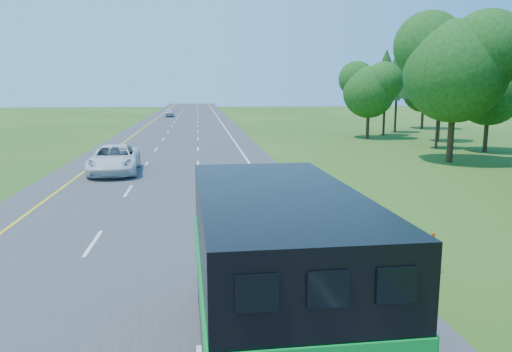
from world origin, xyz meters
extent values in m
cube|color=#38383A|center=(0.00, 50.00, 0.02)|extent=(15.00, 260.00, 0.04)
cube|color=yellow|center=(-5.50, 50.00, 0.04)|extent=(0.15, 260.00, 0.01)
cube|color=white|center=(5.50, 50.00, 0.04)|extent=(0.15, 260.00, 0.01)
cylinder|color=black|center=(1.99, 14.67, 0.61)|extent=(0.39, 1.14, 1.13)
cylinder|color=black|center=(4.16, 14.72, 0.61)|extent=(0.39, 1.14, 1.13)
cube|color=black|center=(3.15, 11.40, 0.73)|extent=(2.67, 8.30, 0.29)
cube|color=black|center=(3.08, 14.59, 1.85)|extent=(2.57, 1.92, 1.96)
cube|color=black|center=(3.05, 15.54, 2.37)|extent=(2.27, 0.12, 0.62)
cube|color=black|center=(3.17, 10.68, 2.29)|extent=(2.72, 6.04, 2.83)
cube|color=#078A29|center=(1.86, 10.65, 2.43)|extent=(0.19, 5.98, 0.31)
cube|color=#078A29|center=(4.48, 10.71, 2.43)|extent=(0.19, 5.98, 0.31)
cube|color=black|center=(2.47, 7.65, 3.25)|extent=(0.46, 0.05, 0.41)
cube|color=black|center=(3.25, 7.67, 3.25)|extent=(0.46, 0.05, 0.41)
cube|color=black|center=(4.02, 7.69, 3.25)|extent=(0.46, 0.05, 0.41)
imported|color=silver|center=(-3.44, 34.87, 0.93)|extent=(3.30, 6.53, 1.77)
imported|color=#B8B9BF|center=(-3.48, 98.10, 0.81)|extent=(2.13, 4.61, 1.53)
cube|color=#E9430C|center=(8.59, 15.95, 0.62)|extent=(0.09, 0.04, 1.23)
cube|color=white|center=(8.59, 15.95, 0.95)|extent=(0.10, 0.06, 0.13)
camera|label=1|loc=(1.90, 2.75, 5.37)|focal=35.00mm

